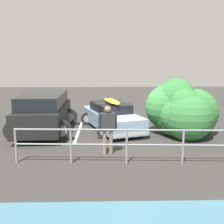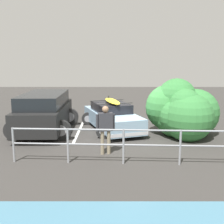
% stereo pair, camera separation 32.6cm
% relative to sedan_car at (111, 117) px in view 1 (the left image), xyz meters
% --- Properties ---
extents(ground_plane, '(44.00, 44.00, 0.02)m').
position_rel_sedan_car_xyz_m(ground_plane, '(-0.60, 0.53, -0.62)').
color(ground_plane, '#383533').
rests_on(ground_plane, ground).
extents(parking_stripe, '(0.12, 4.60, 0.00)m').
position_rel_sedan_car_xyz_m(parking_stripe, '(1.53, 0.03, -0.61)').
color(parking_stripe, silver).
rests_on(parking_stripe, ground).
extents(sedan_car, '(3.08, 4.66, 1.54)m').
position_rel_sedan_car_xyz_m(sedan_car, '(0.00, 0.00, 0.00)').
color(sedan_car, '#8CADC6').
rests_on(sedan_car, ground).
extents(suv_car, '(2.82, 4.83, 1.78)m').
position_rel_sedan_car_xyz_m(suv_car, '(3.06, 0.44, 0.32)').
color(suv_car, black).
rests_on(suv_car, ground).
extents(person_bystander, '(0.65, 0.29, 1.71)m').
position_rel_sedan_car_xyz_m(person_bystander, '(0.21, 3.60, 0.42)').
color(person_bystander, gray).
rests_on(person_bystander, ground).
extents(railing_fence, '(8.88, 0.51, 1.13)m').
position_rel_sedan_car_xyz_m(railing_fence, '(-1.26, 4.58, 0.14)').
color(railing_fence, gray).
rests_on(railing_fence, ground).
extents(bush_near_left, '(3.20, 2.99, 2.58)m').
position_rel_sedan_car_xyz_m(bush_near_left, '(-3.01, 1.15, 0.47)').
color(bush_near_left, brown).
rests_on(bush_near_left, ground).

